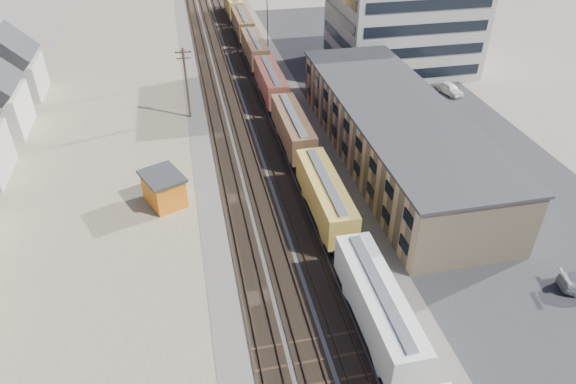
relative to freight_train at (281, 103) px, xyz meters
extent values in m
plane|color=#6B6356|center=(-3.80, -37.97, -2.79)|extent=(300.00, 300.00, 0.00)
cube|color=#4C4742|center=(-3.80, 12.03, -2.76)|extent=(18.00, 200.00, 0.06)
cube|color=#756851|center=(-23.80, 2.03, -2.78)|extent=(24.00, 180.00, 0.03)
cube|color=#232326|center=(18.20, -2.97, -2.77)|extent=(26.00, 120.00, 0.04)
cube|color=black|center=(-8.80, 12.03, -2.69)|extent=(2.60, 200.00, 0.08)
cube|color=#38281E|center=(-9.52, 12.03, -2.57)|extent=(0.08, 200.00, 0.16)
cube|color=#38281E|center=(-8.08, 12.03, -2.57)|extent=(0.08, 200.00, 0.16)
cube|color=black|center=(-5.80, 12.03, -2.69)|extent=(2.60, 200.00, 0.08)
cube|color=#38281E|center=(-6.52, 12.03, -2.57)|extent=(0.08, 200.00, 0.16)
cube|color=#38281E|center=(-5.08, 12.03, -2.57)|extent=(0.08, 200.00, 0.16)
cube|color=black|center=(-2.80, 12.03, -2.69)|extent=(2.60, 200.00, 0.08)
cube|color=#38281E|center=(-3.52, 12.03, -2.57)|extent=(0.08, 200.00, 0.16)
cube|color=#38281E|center=(-2.08, 12.03, -2.57)|extent=(0.08, 200.00, 0.16)
cube|color=black|center=(0.00, 12.03, -2.69)|extent=(2.60, 200.00, 0.08)
cube|color=#38281E|center=(-0.72, 12.03, -2.57)|extent=(0.08, 200.00, 0.16)
cube|color=#38281E|center=(0.72, 12.03, -2.57)|extent=(0.08, 200.00, 0.16)
cube|color=black|center=(0.00, -43.07, -2.04)|extent=(2.20, 2.20, 0.90)
cube|color=black|center=(0.00, -32.92, -2.04)|extent=(2.20, 2.20, 0.90)
cube|color=silver|center=(0.00, -38.00, 0.11)|extent=(3.00, 13.34, 3.40)
cube|color=#B7B7B2|center=(0.00, -38.00, 1.89)|extent=(0.90, 12.32, 0.16)
cube|color=black|center=(0.00, -27.87, -2.04)|extent=(2.20, 2.20, 0.90)
cube|color=black|center=(0.00, -17.72, -2.04)|extent=(2.20, 2.20, 0.90)
cube|color=gold|center=(0.00, -22.80, 0.11)|extent=(3.00, 13.34, 3.40)
cube|color=#B7B7B2|center=(0.00, -22.80, 1.89)|extent=(0.90, 12.33, 0.16)
cube|color=black|center=(0.00, -12.68, -2.04)|extent=(2.20, 2.20, 0.90)
cube|color=black|center=(0.00, -2.53, -2.04)|extent=(2.20, 2.20, 0.90)
cube|color=#4E3421|center=(0.00, -7.60, 0.11)|extent=(3.00, 13.34, 3.40)
cube|color=#B7B7B2|center=(0.00, -7.60, 1.89)|extent=(0.90, 12.33, 0.16)
cube|color=black|center=(0.00, 2.53, -2.04)|extent=(2.20, 2.20, 0.90)
cube|color=black|center=(0.00, 12.67, -2.04)|extent=(2.20, 2.20, 0.90)
cube|color=brown|center=(0.00, 7.60, 0.11)|extent=(3.00, 13.34, 3.40)
cube|color=#B7B7B2|center=(0.00, 7.60, 1.89)|extent=(0.90, 12.33, 0.16)
cube|color=black|center=(0.00, 17.73, -2.04)|extent=(2.20, 2.20, 0.90)
cube|color=black|center=(0.00, 27.88, -2.04)|extent=(2.20, 2.20, 0.90)
cube|color=#4E3421|center=(0.00, 22.80, 0.11)|extent=(3.00, 13.34, 3.40)
cube|color=#B7B7B2|center=(0.00, 22.80, 1.89)|extent=(0.90, 12.33, 0.16)
cube|color=black|center=(0.00, 32.92, -2.04)|extent=(2.20, 2.20, 0.90)
cube|color=black|center=(0.00, 43.07, -2.04)|extent=(2.20, 2.20, 0.90)
cube|color=#4E3421|center=(0.00, 38.00, 0.11)|extent=(3.00, 13.34, 3.40)
cube|color=#B7B7B2|center=(0.00, 38.00, 1.89)|extent=(0.90, 12.32, 0.16)
cube|color=black|center=(0.00, 48.12, -2.04)|extent=(2.20, 2.20, 0.90)
cube|color=black|center=(0.00, 58.28, -2.04)|extent=(2.20, 2.20, 0.90)
cube|color=gold|center=(0.00, 53.20, 0.11)|extent=(3.00, 13.34, 3.40)
cube|color=tan|center=(11.20, -12.97, 0.71)|extent=(12.00, 40.00, 7.00)
cube|color=#2D2D30|center=(11.20, -12.97, 4.31)|extent=(12.40, 40.40, 0.30)
cube|color=black|center=(5.15, -12.97, -0.59)|extent=(0.12, 36.00, 1.20)
cube|color=black|center=(5.15, -12.97, 2.41)|extent=(0.12, 36.00, 1.20)
cube|color=#9E998E|center=(24.20, 17.03, 6.21)|extent=(22.00, 18.00, 18.00)
cube|color=black|center=(13.15, 17.03, 6.21)|extent=(0.12, 16.00, 16.00)
cube|color=black|center=(24.20, 7.98, 6.21)|extent=(20.00, 0.12, 16.00)
cylinder|color=#382619|center=(-12.30, 4.03, 2.21)|extent=(0.32, 0.32, 10.00)
cube|color=#382619|center=(-12.30, 4.03, 6.61)|extent=(2.20, 0.14, 0.14)
cube|color=#382619|center=(-12.30, 4.03, 5.81)|extent=(1.90, 0.14, 0.14)
cylinder|color=black|center=(-11.70, 4.03, 6.76)|extent=(0.08, 0.08, 0.22)
cylinder|color=black|center=(2.20, 22.03, 6.21)|extent=(0.16, 0.16, 18.00)
cube|color=#9E998E|center=(-37.80, 17.03, -0.04)|extent=(8.00, 8.00, 5.50)
cube|color=#2D2D30|center=(-37.80, 17.03, 3.61)|extent=(8.15, 8.16, 8.15)
cube|color=orange|center=(-16.05, -16.63, -1.14)|extent=(4.80, 5.37, 3.31)
cube|color=#2D2D30|center=(-16.05, -16.63, 0.63)|extent=(5.38, 5.95, 0.28)
cube|color=black|center=(-14.48, -15.95, -1.03)|extent=(0.54, 1.06, 1.10)
imported|color=navy|center=(24.58, 12.04, -2.02)|extent=(5.80, 5.73, 1.55)
imported|color=silver|center=(27.42, 3.88, -1.96)|extent=(3.03, 5.22, 1.67)
camera|label=1|loc=(-12.55, -63.63, 29.55)|focal=32.00mm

